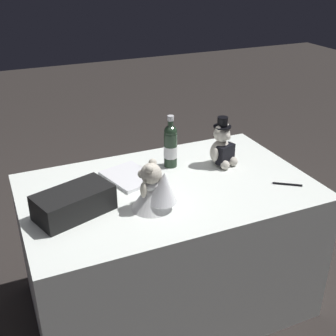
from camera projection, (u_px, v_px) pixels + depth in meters
ground_plane at (168, 300)px, 2.47m from camera, size 12.00×12.00×0.00m
reception_table at (168, 247)px, 2.30m from camera, size 1.43×0.89×0.75m
teddy_bear_groom at (222, 147)px, 2.31m from camera, size 0.16×0.15×0.27m
teddy_bear_bride at (155, 189)px, 1.91m from camera, size 0.24×0.22×0.23m
champagne_bottle at (171, 145)px, 2.28m from camera, size 0.07×0.07×0.29m
signing_pen at (286, 184)px, 2.14m from camera, size 0.13×0.09×0.01m
gift_case_black at (74, 203)px, 1.88m from camera, size 0.38×0.28×0.12m
guestbook at (130, 176)px, 2.20m from camera, size 0.28×0.32×0.02m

